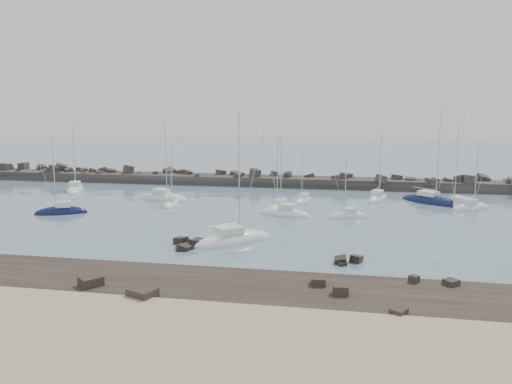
# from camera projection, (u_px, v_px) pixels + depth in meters

# --- Properties ---
(ground) EXTENTS (400.00, 400.00, 0.00)m
(ground) POSITION_uv_depth(u_px,v_px,m) (237.00, 230.00, 64.38)
(ground) COLOR slate
(ground) RESTS_ON ground
(sand_strip) EXTENTS (140.00, 14.00, 1.00)m
(sand_strip) POSITION_uv_depth(u_px,v_px,m) (132.00, 344.00, 33.36)
(sand_strip) COLOR tan
(sand_strip) RESTS_ON ground
(rock_shelf) EXTENTS (140.00, 12.00, 1.95)m
(rock_shelf) POSITION_uv_depth(u_px,v_px,m) (178.00, 291.00, 43.08)
(rock_shelf) COLOR black
(rock_shelf) RESTS_ON ground
(rock_cluster_near) EXTENTS (3.99, 4.53, 1.67)m
(rock_cluster_near) POSITION_uv_depth(u_px,v_px,m) (190.00, 246.00, 57.04)
(rock_cluster_near) COLOR black
(rock_cluster_near) RESTS_ON ground
(rock_cluster_far) EXTENTS (3.04, 2.74, 1.21)m
(rock_cluster_far) POSITION_uv_depth(u_px,v_px,m) (347.00, 261.00, 50.71)
(rock_cluster_far) COLOR black
(rock_cluster_far) RESTS_ON ground
(breakwater) EXTENTS (115.00, 7.57, 5.11)m
(breakwater) POSITION_uv_depth(u_px,v_px,m) (240.00, 183.00, 102.59)
(breakwater) COLOR #2B2826
(breakwater) RESTS_ON ground
(sailboat_1) EXTENTS (6.35, 9.93, 15.03)m
(sailboat_1) POSITION_uv_depth(u_px,v_px,m) (75.00, 190.00, 94.94)
(sailboat_1) COLOR white
(sailboat_1) RESTS_ON ground
(sailboat_2) EXTENTS (7.89, 5.20, 12.31)m
(sailboat_2) POSITION_uv_depth(u_px,v_px,m) (61.00, 213.00, 74.41)
(sailboat_2) COLOR #0E153B
(sailboat_2) RESTS_ON ground
(sailboat_3) EXTENTS (3.07, 7.13, 11.02)m
(sailboat_3) POSITION_uv_depth(u_px,v_px,m) (171.00, 204.00, 80.99)
(sailboat_3) COLOR white
(sailboat_3) RESTS_ON ground
(sailboat_4) EXTENTS (9.82, 4.70, 14.94)m
(sailboat_4) POSITION_uv_depth(u_px,v_px,m) (163.00, 199.00, 85.70)
(sailboat_4) COLOR white
(sailboat_4) RESTS_ON ground
(sailboat_5) EXTENTS (8.24, 4.33, 12.65)m
(sailboat_5) POSITION_uv_depth(u_px,v_px,m) (285.00, 214.00, 73.26)
(sailboat_5) COLOR white
(sailboat_5) RESTS_ON ground
(sailboat_6) EXTENTS (4.83, 8.33, 12.65)m
(sailboat_6) POSITION_uv_depth(u_px,v_px,m) (279.00, 209.00, 77.33)
(sailboat_6) COLOR white
(sailboat_6) RESTS_ON ground
(sailboat_7) EXTENTS (9.72, 9.44, 16.31)m
(sailboat_7) POSITION_uv_depth(u_px,v_px,m) (233.00, 241.00, 58.69)
(sailboat_7) COLOR white
(sailboat_7) RESTS_ON ground
(sailboat_8) EXTENTS (10.38, 9.44, 16.86)m
(sailboat_8) POSITION_uv_depth(u_px,v_px,m) (431.00, 202.00, 82.88)
(sailboat_8) COLOR #0E153B
(sailboat_8) RESTS_ON ground
(sailboat_9) EXTENTS (6.18, 3.43, 9.54)m
(sailboat_9) POSITION_uv_depth(u_px,v_px,m) (348.00, 216.00, 71.88)
(sailboat_9) COLOR white
(sailboat_9) RESTS_ON ground
(sailboat_10) EXTENTS (5.84, 8.61, 13.16)m
(sailboat_10) POSITION_uv_depth(u_px,v_px,m) (457.00, 205.00, 80.01)
(sailboat_10) COLOR white
(sailboat_10) RESTS_ON ground
(sailboat_12) EXTENTS (7.28, 5.74, 11.62)m
(sailboat_12) POSITION_uv_depth(u_px,v_px,m) (471.00, 208.00, 77.67)
(sailboat_12) COLOR white
(sailboat_12) RESTS_ON ground
(sailboat_13) EXTENTS (3.70, 6.71, 10.31)m
(sailboat_13) POSITION_uv_depth(u_px,v_px,m) (303.00, 201.00, 83.48)
(sailboat_13) COLOR white
(sailboat_13) RESTS_ON ground
(sailboat_14) EXTENTS (5.07, 8.33, 12.81)m
(sailboat_14) POSITION_uv_depth(u_px,v_px,m) (378.00, 199.00, 85.31)
(sailboat_14) COLOR white
(sailboat_14) RESTS_ON ground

